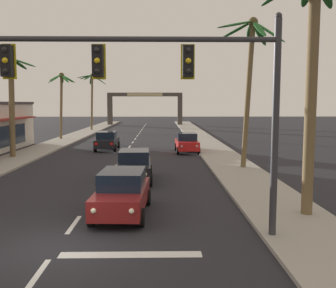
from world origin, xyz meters
TOP-DOWN VIEW (x-y plane):
  - ground_plane at (0.00, 0.00)m, footprint 220.00×220.00m
  - sidewalk_right at (7.80, 20.00)m, footprint 3.20×110.00m
  - sidewalk_left at (-7.80, 20.00)m, footprint 3.20×110.00m
  - lane_markings at (0.44, 19.28)m, footprint 4.28×86.51m
  - traffic_signal_mast at (2.92, 0.60)m, footprint 10.79×0.41m
  - sedan_lead_at_stop_bar at (1.58, 3.35)m, footprint 2.10×4.51m
  - sedan_third_in_queue at (1.60, 9.68)m, footprint 2.06×4.49m
  - sedan_oncoming_far at (-1.82, 23.61)m, footprint 1.96×4.46m
  - sedan_parked_nearest_kerb at (5.29, 21.87)m, footprint 2.03×4.48m
  - palm_left_second at (-8.23, 18.40)m, footprint 3.64×3.61m
  - palm_left_third at (-8.35, 33.44)m, footprint 3.31×3.34m
  - palm_left_farthest at (-7.53, 48.49)m, footprint 4.36×4.39m
  - palm_right_nearest at (8.48, 2.83)m, footprint 4.13×4.19m
  - palm_right_second at (8.66, 13.27)m, footprint 4.39×4.41m
  - town_gateway_arch at (0.00, 62.89)m, footprint 14.36×0.90m

SIDE VIEW (x-z plane):
  - ground_plane at x=0.00m, z-range 0.00..0.00m
  - lane_markings at x=0.44m, z-range 0.00..0.01m
  - sidewalk_right at x=7.80m, z-range 0.00..0.14m
  - sidewalk_left at x=-7.80m, z-range 0.00..0.14m
  - sedan_lead_at_stop_bar at x=1.58m, z-range 0.01..1.69m
  - sedan_third_in_queue at x=1.60m, z-range 0.01..1.69m
  - sedan_oncoming_far at x=-1.82m, z-range 0.01..1.69m
  - sedan_parked_nearest_kerb at x=5.29m, z-range 0.01..1.69m
  - town_gateway_arch at x=0.00m, z-range 0.94..7.16m
  - traffic_signal_mast at x=2.92m, z-range 1.50..8.40m
  - palm_left_second at x=-8.23m, z-range 1.25..9.07m
  - palm_left_third at x=-8.35m, z-range 1.87..9.58m
  - palm_right_nearest at x=8.48m, z-range 1.70..10.88m
  - palm_left_farthest at x=-7.53m, z-range 2.21..10.97m
  - palm_right_second at x=8.66m, z-range 2.25..11.78m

